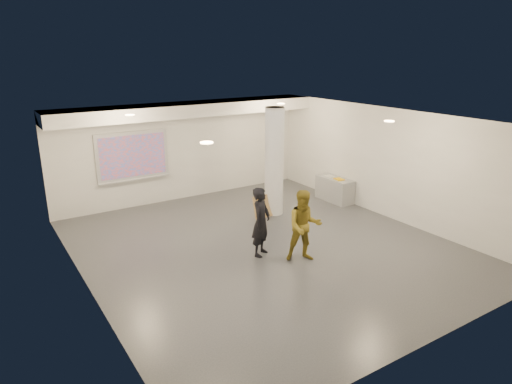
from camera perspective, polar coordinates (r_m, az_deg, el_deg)
floor at (r=10.87m, az=1.15°, el=-6.84°), size 8.00×9.00×0.01m
ceiling at (r=10.02m, az=1.25°, el=9.02°), size 8.00×9.00×0.01m
wall_back at (r=14.18m, az=-9.05°, el=5.12°), size 8.00×0.01×3.00m
wall_front at (r=7.30m, az=21.53°, el=-7.78°), size 8.00×0.01×3.00m
wall_left at (r=8.86m, az=-20.82°, el=-3.28°), size 0.01×9.00×3.00m
wall_right at (r=12.94m, az=16.09°, el=3.47°), size 0.01×9.00×3.00m
soffit_band at (r=13.47m, az=-8.34°, el=10.21°), size 8.00×1.10×0.36m
downlight_nw at (r=11.32m, az=-15.50°, el=9.26°), size 0.22×0.22×0.02m
downlight_ne at (r=13.31m, az=3.12°, el=10.97°), size 0.22×0.22×0.02m
downlight_sw at (r=7.65m, az=-6.19°, el=6.16°), size 0.22×0.22×0.02m
downlight_se at (r=10.36m, az=16.32°, el=8.50°), size 0.22×0.22×0.02m
column at (r=12.60m, az=2.29°, el=3.78°), size 0.52×0.52×3.00m
projection_screen at (r=13.59m, az=-15.15°, el=4.31°), size 2.10×0.13×1.42m
credenza at (r=14.19m, az=9.80°, el=0.33°), size 0.53×1.25×0.72m
papers_stack at (r=14.23m, az=9.19°, el=1.97°), size 0.23×0.29×0.02m
postit_pad at (r=13.92m, az=10.34°, el=1.59°), size 0.24×0.31×0.03m
cardboard_back at (r=12.59m, az=0.90°, el=-1.86°), size 0.60×0.30×0.62m
cardboard_front at (r=12.63m, az=0.85°, el=-1.83°), size 0.56×0.23×0.61m
woman at (r=10.17m, az=0.64°, el=-3.74°), size 0.69×0.64×1.58m
man at (r=9.97m, az=6.05°, el=-4.24°), size 0.97×0.89×1.60m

